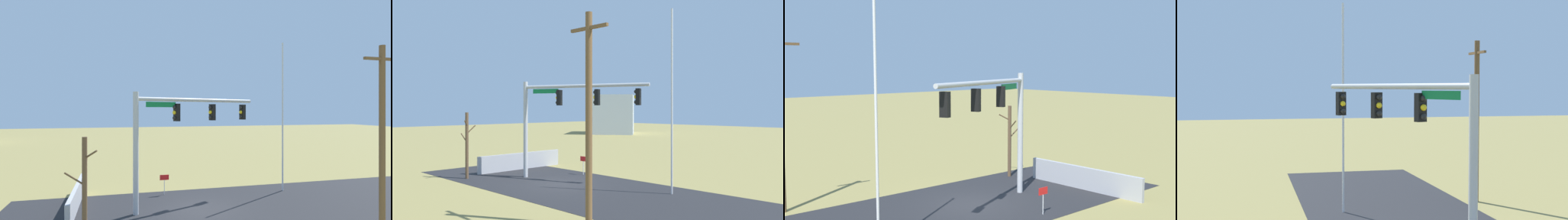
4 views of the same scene
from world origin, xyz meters
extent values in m
cylinder|color=#B2B5BA|center=(3.28, 0.04, 3.07)|extent=(0.28, 0.28, 6.14)
cylinder|color=#B2B5BA|center=(-0.50, -1.48, 5.79)|extent=(7.62, 3.24, 0.20)
cube|color=#0F7238|center=(1.92, -0.51, 5.51)|extent=(1.68, 0.70, 0.28)
cube|color=black|center=(1.01, -0.87, 5.09)|extent=(0.36, 0.42, 0.96)
sphere|color=black|center=(1.15, -0.82, 5.39)|extent=(0.22, 0.22, 0.22)
sphere|color=yellow|center=(1.15, -0.82, 5.09)|extent=(0.22, 0.22, 0.22)
sphere|color=black|center=(1.15, -0.82, 4.79)|extent=(0.22, 0.22, 0.22)
cube|color=black|center=(-1.33, -1.82, 5.09)|extent=(0.36, 0.42, 0.96)
sphere|color=black|center=(-1.19, -1.76, 5.39)|extent=(0.22, 0.22, 0.22)
sphere|color=yellow|center=(-1.19, -1.76, 5.09)|extent=(0.22, 0.22, 0.22)
sphere|color=black|center=(-1.19, -1.76, 4.79)|extent=(0.22, 0.22, 0.22)
cube|color=black|center=(-3.67, -2.77, 5.09)|extent=(0.36, 0.42, 0.96)
sphere|color=black|center=(-3.53, -2.71, 5.39)|extent=(0.22, 0.22, 0.22)
sphere|color=yellow|center=(-3.53, -2.71, 5.09)|extent=(0.22, 0.22, 0.22)
sphere|color=black|center=(-3.53, -2.71, 4.79)|extent=(0.22, 0.22, 0.22)
cylinder|color=silver|center=(-6.24, -2.24, 4.79)|extent=(0.10, 0.10, 9.58)
cylinder|color=brown|center=(-7.08, 4.68, 4.04)|extent=(0.26, 0.26, 8.07)
cube|color=brown|center=(-7.08, 4.68, 7.47)|extent=(1.90, 0.12, 0.12)
camera|label=1|loc=(4.34, 15.84, 5.23)|focal=28.66mm
camera|label=2|loc=(-17.73, 15.38, 4.43)|focal=36.75mm
camera|label=3|loc=(-14.67, -17.21, 6.57)|focal=45.20mm
camera|label=4|loc=(18.17, -6.40, 5.77)|focal=49.86mm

